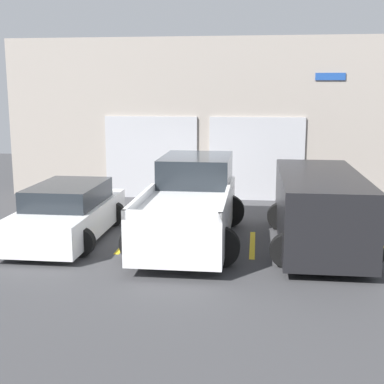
# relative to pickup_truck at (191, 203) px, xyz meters

# --- Properties ---
(ground_plane) EXTENTS (28.00, 28.00, 0.00)m
(ground_plane) POSITION_rel_pickup_truck_xyz_m (0.00, 1.82, -0.86)
(ground_plane) COLOR #3D3D3F
(shophouse_building) EXTENTS (13.36, 0.68, 5.12)m
(shophouse_building) POSITION_rel_pickup_truck_xyz_m (-0.01, 5.11, 1.66)
(shophouse_building) COLOR #9E9389
(shophouse_building) RESTS_ON ground
(pickup_truck) EXTENTS (2.45, 5.20, 1.85)m
(pickup_truck) POSITION_rel_pickup_truck_xyz_m (0.00, 0.00, 0.00)
(pickup_truck) COLOR white
(pickup_truck) RESTS_ON ground
(sedan_white) EXTENTS (2.12, 4.25, 1.30)m
(sedan_white) POSITION_rel_pickup_truck_xyz_m (-2.91, -0.28, -0.25)
(sedan_white) COLOR white
(sedan_white) RESTS_ON ground
(sedan_side) EXTENTS (2.21, 4.75, 1.68)m
(sedan_side) POSITION_rel_pickup_truck_xyz_m (2.91, -0.30, 0.04)
(sedan_side) COLOR black
(sedan_side) RESTS_ON ground
(parking_stripe_far_left) EXTENTS (0.12, 2.20, 0.01)m
(parking_stripe_far_left) POSITION_rel_pickup_truck_xyz_m (-4.37, -0.31, -0.86)
(parking_stripe_far_left) COLOR gold
(parking_stripe_far_left) RESTS_ON ground
(parking_stripe_left) EXTENTS (0.12, 2.20, 0.01)m
(parking_stripe_left) POSITION_rel_pickup_truck_xyz_m (-1.46, -0.31, -0.86)
(parking_stripe_left) COLOR gold
(parking_stripe_left) RESTS_ON ground
(parking_stripe_centre) EXTENTS (0.12, 2.20, 0.01)m
(parking_stripe_centre) POSITION_rel_pickup_truck_xyz_m (1.46, -0.31, -0.86)
(parking_stripe_centre) COLOR gold
(parking_stripe_centre) RESTS_ON ground
(parking_stripe_right) EXTENTS (0.12, 2.20, 0.01)m
(parking_stripe_right) POSITION_rel_pickup_truck_xyz_m (4.37, -0.31, -0.86)
(parking_stripe_right) COLOR gold
(parking_stripe_right) RESTS_ON ground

